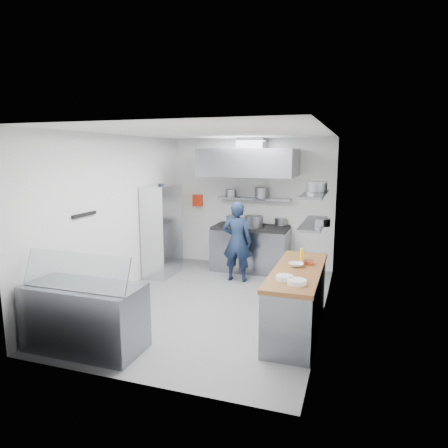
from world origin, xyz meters
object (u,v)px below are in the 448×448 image
(gas_range, at_px, (250,249))
(wire_rack, at_px, (162,231))
(chef, at_px, (237,241))
(display_case, at_px, (85,317))

(gas_range, distance_m, wire_rack, 1.92)
(chef, bearing_deg, wire_rack, 2.20)
(wire_rack, height_order, display_case, wire_rack)
(gas_range, distance_m, display_case, 4.25)
(gas_range, relative_size, chef, 1.01)
(gas_range, relative_size, display_case, 1.07)
(chef, bearing_deg, display_case, 70.92)
(chef, distance_m, display_case, 3.48)
(chef, xyz_separation_m, display_case, (-1.04, -3.30, -0.36))
(chef, height_order, wire_rack, wire_rack)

